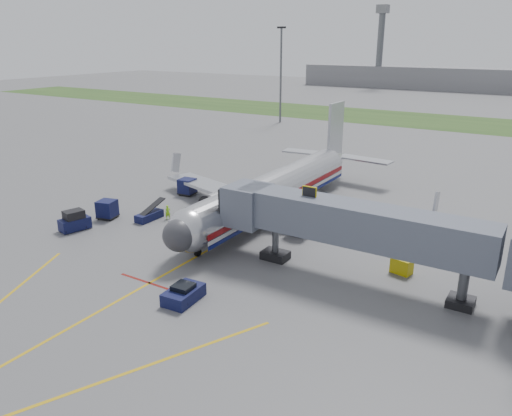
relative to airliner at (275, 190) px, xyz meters
The scene contains 16 objects.
ground 15.48m from the airliner, 90.01° to the right, with size 400.00×400.00×0.00m, color #565659.
grass_strip 74.80m from the airliner, 90.00° to the left, with size 300.00×25.00×0.01m, color #2D4C1E.
apron_markings 22.80m from the airliner, 90.01° to the right, with size 21.52×50.00×0.01m.
airliner is the anchor object (origin of this frame).
jet_bridge 16.54m from the airliner, 38.56° to the right, with size 25.30×4.00×6.90m.
light_mast_left 62.96m from the airliner, 118.72° to the left, with size 2.00×0.44×20.40m.
distant_terminal 155.08m from the airliner, 93.70° to the left, with size 120.00×14.00×8.00m, color slate.
control_tower 155.70m from the airliner, 104.96° to the left, with size 4.00×4.00×30.00m.
pushback_tug 20.46m from the airliner, 78.68° to the right, with size 2.09×3.20×1.28m.
baggage_tug 20.46m from the airliner, 133.90° to the right, with size 2.16×3.13×1.99m.
baggage_cart_a 12.40m from the airliner, behind, with size 1.99×1.99×1.95m.
baggage_cart_b 5.79m from the airliner, 133.65° to the right, with size 2.30×2.30×1.89m.
baggage_cart_c 17.66m from the airliner, 142.74° to the right, with size 2.18×2.18×1.93m.
belt_loader 13.39m from the airliner, 139.22° to the right, with size 1.24×3.77×1.84m.
ground_power_cart 17.61m from the airliner, 24.48° to the right, with size 1.76×1.36×1.26m.
ramp_worker 11.47m from the airliner, 138.34° to the right, with size 0.55×0.36×1.50m, color #89DF1A.
Camera 1 is at (25.19, -28.92, 17.78)m, focal length 35.00 mm.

